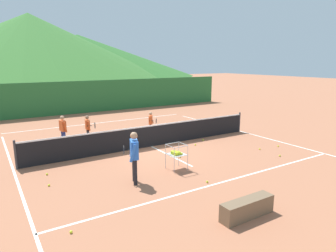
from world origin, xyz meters
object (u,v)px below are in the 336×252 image
(tennis_ball_5, at_px, (47,174))
(tennis_ball_8, at_px, (203,140))
(ball_cart, at_px, (176,153))
(tennis_ball_9, at_px, (49,185))
(instructor, at_px, (134,153))
(tennis_ball_2, at_px, (71,232))
(student_2, at_px, (151,121))
(tennis_ball_1, at_px, (280,156))
(tennis_ball_0, at_px, (195,145))
(tennis_ball_4, at_px, (180,157))
(tennis_ball_3, at_px, (260,149))
(tennis_net, at_px, (151,136))
(courtside_bench, at_px, (247,208))
(tennis_ball_6, at_px, (207,182))
(student_0, at_px, (63,128))
(tennis_ball_7, at_px, (278,146))
(student_1, at_px, (88,126))

(tennis_ball_5, xyz_separation_m, tennis_ball_8, (7.20, 0.70, 0.00))
(ball_cart, bearing_deg, tennis_ball_9, 168.26)
(instructor, bearing_deg, tennis_ball_2, -143.40)
(student_2, xyz_separation_m, tennis_ball_1, (2.67, -5.78, -0.70))
(tennis_ball_0, xyz_separation_m, tennis_ball_5, (-6.38, -0.23, 0.00))
(tennis_ball_4, relative_size, tennis_ball_8, 1.00)
(instructor, xyz_separation_m, student_2, (3.39, 5.08, -0.25))
(instructor, xyz_separation_m, tennis_ball_3, (6.12, 0.37, -0.95))
(tennis_net, height_order, courtside_bench, tennis_net)
(instructor, distance_m, courtside_bench, 3.71)
(tennis_ball_4, bearing_deg, tennis_ball_8, 33.04)
(ball_cart, height_order, courtside_bench, ball_cart)
(tennis_net, xyz_separation_m, tennis_ball_1, (3.65, -3.99, -0.47))
(tennis_ball_1, bearing_deg, tennis_ball_6, -172.96)
(tennis_ball_1, relative_size, tennis_ball_6, 1.00)
(tennis_net, xyz_separation_m, tennis_ball_4, (0.20, -1.99, -0.47))
(student_2, relative_size, tennis_ball_1, 17.88)
(tennis_ball_5, bearing_deg, student_2, 27.74)
(student_0, xyz_separation_m, tennis_ball_5, (-1.36, -3.36, -0.79))
(instructor, distance_m, tennis_ball_7, 7.23)
(tennis_ball_2, bearing_deg, tennis_ball_3, 14.27)
(tennis_ball_5, distance_m, tennis_ball_9, 1.00)
(tennis_ball_5, height_order, tennis_ball_6, same)
(student_1, height_order, tennis_ball_8, student_1)
(student_1, xyz_separation_m, student_2, (3.13, -0.37, -0.04))
(tennis_ball_0, relative_size, tennis_ball_8, 1.00)
(tennis_net, relative_size, student_1, 8.51)
(student_0, distance_m, tennis_ball_7, 9.61)
(tennis_ball_4, relative_size, tennis_ball_6, 1.00)
(tennis_ball_7, relative_size, courtside_bench, 0.05)
(student_1, height_order, tennis_ball_7, student_1)
(tennis_net, distance_m, tennis_ball_7, 5.66)
(student_2, xyz_separation_m, tennis_ball_5, (-5.60, -2.94, -0.70))
(instructor, distance_m, tennis_ball_5, 3.21)
(tennis_ball_5, bearing_deg, tennis_net, 13.98)
(tennis_ball_2, xyz_separation_m, tennis_ball_9, (0.10, 2.94, 0.00))
(tennis_net, bearing_deg, tennis_ball_9, -155.67)
(tennis_ball_3, bearing_deg, tennis_ball_6, -159.34)
(student_2, bearing_deg, tennis_ball_2, -130.23)
(student_1, relative_size, tennis_ball_0, 18.80)
(ball_cart, distance_m, tennis_ball_3, 4.40)
(instructor, relative_size, tennis_ball_4, 24.00)
(tennis_ball_0, xyz_separation_m, tennis_ball_6, (-2.25, -3.58, 0.00))
(instructor, bearing_deg, tennis_ball_5, 135.93)
(ball_cart, bearing_deg, student_2, 71.13)
(tennis_ball_5, relative_size, tennis_ball_7, 1.00)
(tennis_ball_0, distance_m, tennis_ball_2, 7.81)
(tennis_net, xyz_separation_m, tennis_ball_0, (1.76, -0.92, -0.47))
(student_2, height_order, tennis_ball_0, student_2)
(tennis_ball_4, bearing_deg, tennis_ball_5, 170.05)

